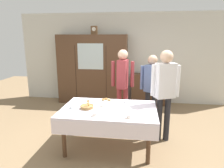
% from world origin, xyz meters
% --- Properties ---
extents(ground_plane, '(12.00, 12.00, 0.00)m').
position_xyz_m(ground_plane, '(0.00, 0.00, 0.00)').
color(ground_plane, '#846B4C').
rests_on(ground_plane, ground).
extents(back_wall, '(6.40, 0.10, 2.70)m').
position_xyz_m(back_wall, '(0.00, 2.65, 1.35)').
color(back_wall, silver).
rests_on(back_wall, ground).
extents(dining_table, '(1.67, 1.13, 0.75)m').
position_xyz_m(dining_table, '(0.00, -0.24, 0.66)').
color(dining_table, '#4C3321').
rests_on(dining_table, ground).
extents(wall_cabinet, '(2.08, 0.46, 2.06)m').
position_xyz_m(wall_cabinet, '(-0.90, 2.35, 1.03)').
color(wall_cabinet, '#4C3321').
rests_on(wall_cabinet, ground).
extents(mantel_clock, '(0.18, 0.11, 0.24)m').
position_xyz_m(mantel_clock, '(-0.82, 2.35, 2.18)').
color(mantel_clock, brown).
rests_on(mantel_clock, wall_cabinet).
extents(bookshelf_low, '(1.01, 0.35, 0.92)m').
position_xyz_m(bookshelf_low, '(0.80, 2.41, 0.46)').
color(bookshelf_low, '#4C3321').
rests_on(bookshelf_low, ground).
extents(book_stack, '(0.14, 0.23, 0.12)m').
position_xyz_m(book_stack, '(0.80, 2.40, 0.98)').
color(book_stack, '#99332D').
rests_on(book_stack, bookshelf_low).
extents(tea_cup_front_edge, '(0.13, 0.13, 0.06)m').
position_xyz_m(tea_cup_front_edge, '(0.28, 0.15, 0.78)').
color(tea_cup_front_edge, white).
rests_on(tea_cup_front_edge, dining_table).
extents(tea_cup_far_right, '(0.13, 0.13, 0.06)m').
position_xyz_m(tea_cup_far_right, '(0.39, -0.61, 0.78)').
color(tea_cup_far_right, white).
rests_on(tea_cup_far_right, dining_table).
extents(tea_cup_back_edge, '(0.13, 0.13, 0.06)m').
position_xyz_m(tea_cup_back_edge, '(-0.16, -0.59, 0.78)').
color(tea_cup_back_edge, white).
rests_on(tea_cup_back_edge, dining_table).
extents(tea_cup_near_left, '(0.13, 0.13, 0.06)m').
position_xyz_m(tea_cup_near_left, '(-0.11, -0.13, 0.78)').
color(tea_cup_near_left, white).
rests_on(tea_cup_near_left, dining_table).
extents(tea_cup_far_left, '(0.13, 0.13, 0.06)m').
position_xyz_m(tea_cup_far_left, '(-0.64, -0.30, 0.78)').
color(tea_cup_far_left, white).
rests_on(tea_cup_far_left, dining_table).
extents(bread_basket, '(0.24, 0.24, 0.16)m').
position_xyz_m(bread_basket, '(-0.38, -0.26, 0.79)').
color(bread_basket, '#9E7542').
rests_on(bread_basket, dining_table).
extents(pastry_plate, '(0.28, 0.28, 0.05)m').
position_xyz_m(pastry_plate, '(-0.12, 0.21, 0.77)').
color(pastry_plate, white).
rests_on(pastry_plate, dining_table).
extents(spoon_front_edge, '(0.12, 0.02, 0.01)m').
position_xyz_m(spoon_front_edge, '(0.16, 0.07, 0.76)').
color(spoon_front_edge, silver).
rests_on(spoon_front_edge, dining_table).
extents(spoon_center, '(0.12, 0.02, 0.01)m').
position_xyz_m(spoon_center, '(0.55, -0.34, 0.76)').
color(spoon_center, silver).
rests_on(spoon_center, dining_table).
extents(person_behind_table_right, '(0.52, 0.32, 1.76)m').
position_xyz_m(person_behind_table_right, '(1.00, 0.21, 1.08)').
color(person_behind_table_right, '#232328').
rests_on(person_behind_table_right, ground).
extents(person_near_right_end, '(0.52, 0.38, 1.72)m').
position_xyz_m(person_near_right_end, '(0.14, 0.94, 1.05)').
color(person_near_right_end, '#933338').
rests_on(person_near_right_end, ground).
extents(person_by_cabinet, '(0.52, 0.41, 1.60)m').
position_xyz_m(person_by_cabinet, '(0.80, 0.98, 0.97)').
color(person_by_cabinet, '#232328').
rests_on(person_by_cabinet, ground).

